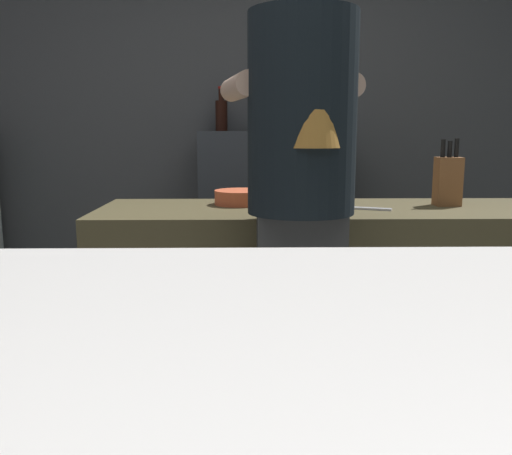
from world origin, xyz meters
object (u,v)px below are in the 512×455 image
object	(u,v)px
knife_block	(448,180)
bottle_hot_sauce	(221,114)
bottle_olive_oil	(301,118)
mixing_bowl	(241,197)
chefs_knife	(361,208)
bottle_vinegar	(270,115)
bartender	(302,183)
bottle_soy	(268,118)

from	to	relation	value
knife_block	bottle_hot_sauce	bearing A→B (deg)	128.79
bottle_hot_sauce	bottle_olive_oil	distance (m)	0.49
mixing_bowl	chefs_knife	xyz separation A→B (m)	(0.48, -0.15, -0.03)
knife_block	chefs_knife	world-z (taller)	knife_block
mixing_bowl	bottle_vinegar	size ratio (longest dim) A/B	0.90
bartender	mixing_bowl	distance (m)	0.60
bottle_hot_sauce	bottle_soy	bearing A→B (deg)	-10.82
knife_block	chefs_knife	xyz separation A→B (m)	(-0.38, -0.10, -0.10)
knife_block	bottle_vinegar	distance (m)	1.29
bartender	bottle_vinegar	size ratio (longest dim) A/B	7.23
bottle_hot_sauce	bottle_olive_oil	world-z (taller)	bottle_hot_sauce
bartender	bottle_olive_oil	distance (m)	1.74
mixing_bowl	bottle_olive_oil	world-z (taller)	bottle_olive_oil
bottle_soy	bottle_hot_sauce	bearing A→B (deg)	169.18
knife_block	bottle_olive_oil	bearing A→B (deg)	112.22
bottle_soy	bottle_vinegar	bearing A→B (deg)	-88.30
bartender	mixing_bowl	xyz separation A→B (m)	(-0.20, 0.56, -0.11)
mixing_bowl	chefs_knife	bearing A→B (deg)	-17.75
bottle_soy	chefs_knife	bearing A→B (deg)	-75.95
bottle_hot_sauce	bottle_vinegar	bearing A→B (deg)	-31.65
knife_block	bartender	bearing A→B (deg)	-142.31
bottle_hot_sauce	bottle_vinegar	xyz separation A→B (m)	(0.29, -0.18, -0.01)
bottle_soy	bottle_olive_oil	xyz separation A→B (m)	(0.20, 0.03, 0.00)
bottle_vinegar	bottle_olive_oil	world-z (taller)	bottle_vinegar
bartender	bottle_hot_sauce	bearing A→B (deg)	-0.20
bartender	bottle_soy	world-z (taller)	bartender
bottle_soy	bottle_olive_oil	distance (m)	0.21
chefs_knife	bottle_olive_oil	bearing A→B (deg)	116.63
chefs_knife	bottle_soy	xyz separation A→B (m)	(-0.32, 1.27, 0.38)
bottle_hot_sauce	mixing_bowl	bearing A→B (deg)	-83.77
bottle_vinegar	bottle_olive_oil	size ratio (longest dim) A/B	1.21
bottle_hot_sauce	bottle_olive_oil	size ratio (longest dim) A/B	1.34
mixing_bowl	bottle_vinegar	distance (m)	1.07
chefs_knife	bottle_vinegar	world-z (taller)	bottle_vinegar
knife_block	mixing_bowl	bearing A→B (deg)	176.56
bartender	chefs_knife	distance (m)	0.51
bottle_hot_sauce	bottle_olive_oil	xyz separation A→B (m)	(0.49, -0.02, -0.03)
knife_block	bottle_olive_oil	distance (m)	1.33
bartender	bottle_vinegar	bearing A→B (deg)	-9.59
mixing_bowl	bottle_vinegar	bearing A→B (deg)	80.64
bottle_soy	bartender	bearing A→B (deg)	-88.65
knife_block	bottle_vinegar	size ratio (longest dim) A/B	1.13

